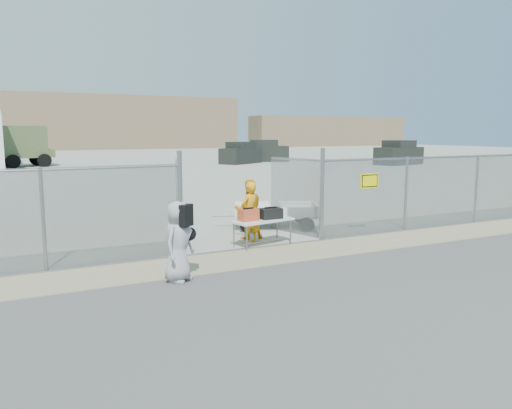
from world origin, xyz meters
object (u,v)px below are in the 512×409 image
security_worker_right (249,209)px  visitor (178,241)px  folding_table (263,233)px  security_worker_left (250,213)px  utility_trailer (275,215)px

security_worker_right → visitor: (-2.95, -2.95, -0.02)m
folding_table → visitor: (-2.90, -2.01, 0.45)m
security_worker_right → visitor: security_worker_right is taller
folding_table → security_worker_left: bearing=99.5°
security_worker_left → security_worker_right: size_ratio=1.00×
security_worker_right → visitor: size_ratio=1.03×
utility_trailer → security_worker_right: bearing=-118.8°
visitor → utility_trailer: visitor is taller
security_worker_left → security_worker_right: bearing=-135.4°
folding_table → utility_trailer: utility_trailer is taller
security_worker_right → folding_table: bearing=98.4°
security_worker_left → security_worker_right: same height
visitor → utility_trailer: (4.37, 4.02, -0.41)m
folding_table → utility_trailer: 2.50m
visitor → security_worker_right: bearing=5.4°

